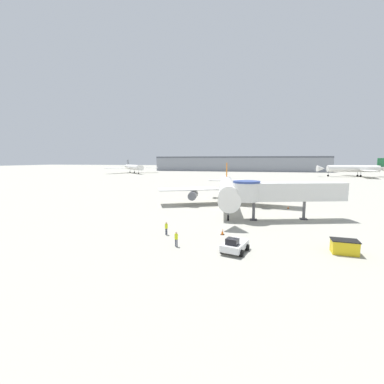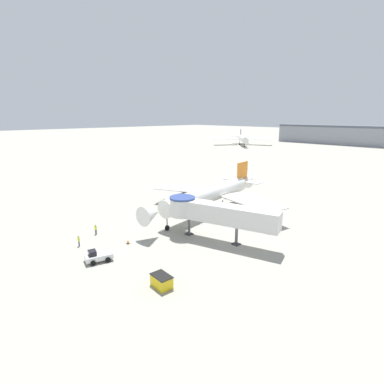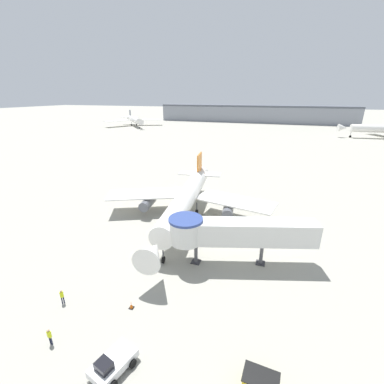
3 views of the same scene
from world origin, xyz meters
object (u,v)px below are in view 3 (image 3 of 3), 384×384
(background_jet_green_tail, at_px, (384,129))
(jet_bridge, at_px, (231,232))
(ground_crew_marshaller, at_px, (62,296))
(service_container_yellow, at_px, (260,383))
(traffic_cone_starboard_wing, at_px, (257,228))
(background_jet_gray_tail, at_px, (134,120))
(main_airplane, at_px, (186,199))
(pushback_tug_white, at_px, (112,364))
(ground_crew_wing_walker, at_px, (49,336))
(traffic_cone_near_nose, at_px, (131,305))

(background_jet_green_tail, bearing_deg, jet_bridge, -29.10)
(ground_crew_marshaller, bearing_deg, jet_bridge, 161.26)
(jet_bridge, bearing_deg, ground_crew_marshaller, -157.60)
(jet_bridge, bearing_deg, background_jet_green_tail, 50.07)
(service_container_yellow, bearing_deg, ground_crew_marshaller, 174.04)
(jet_bridge, relative_size, service_container_yellow, 6.61)
(ground_crew_marshaller, bearing_deg, traffic_cone_starboard_wing, 173.87)
(ground_crew_marshaller, distance_m, background_jet_green_tail, 146.79)
(service_container_yellow, height_order, background_jet_gray_tail, background_jet_gray_tail)
(main_airplane, relative_size, traffic_cone_starboard_wing, 50.61)
(main_airplane, relative_size, pushback_tug_white, 8.42)
(ground_crew_wing_walker, relative_size, background_jet_gray_tail, 0.05)
(traffic_cone_starboard_wing, xyz_separation_m, ground_crew_marshaller, (-17.12, -21.79, 0.64))
(ground_crew_marshaller, bearing_deg, service_container_yellow, 116.06)
(background_jet_green_tail, bearing_deg, service_container_yellow, -25.05)
(ground_crew_marshaller, xyz_separation_m, background_jet_green_tail, (65.54, 131.29, 3.63))
(service_container_yellow, bearing_deg, jet_bridge, 109.05)
(ground_crew_marshaller, bearing_deg, traffic_cone_near_nose, 135.64)
(main_airplane, distance_m, pushback_tug_white, 26.17)
(jet_bridge, height_order, pushback_tug_white, jet_bridge)
(pushback_tug_white, relative_size, ground_crew_wing_walker, 2.35)
(ground_crew_wing_walker, relative_size, background_jet_green_tail, 0.04)
(background_jet_gray_tail, bearing_deg, traffic_cone_near_nose, -101.92)
(pushback_tug_white, bearing_deg, background_jet_gray_tail, 135.46)
(traffic_cone_starboard_wing, distance_m, background_jet_gray_tail, 147.42)
(main_airplane, height_order, background_jet_gray_tail, background_jet_gray_tail)
(traffic_cone_near_nose, bearing_deg, pushback_tug_white, -71.82)
(main_airplane, relative_size, jet_bridge, 1.88)
(traffic_cone_starboard_wing, relative_size, ground_crew_wing_walker, 0.39)
(jet_bridge, bearing_deg, service_container_yellow, -87.78)
(background_jet_green_tail, bearing_deg, ground_crew_marshaller, -32.53)
(ground_crew_wing_walker, bearing_deg, background_jet_gray_tail, 120.31)
(service_container_yellow, height_order, ground_crew_wing_walker, ground_crew_wing_walker)
(jet_bridge, xyz_separation_m, traffic_cone_starboard_wing, (2.46, 9.82, -4.15))
(background_jet_gray_tail, bearing_deg, ground_crew_wing_walker, -104.26)
(service_container_yellow, relative_size, traffic_cone_starboard_wing, 4.08)
(pushback_tug_white, bearing_deg, traffic_cone_near_nose, 123.82)
(service_container_yellow, bearing_deg, background_jet_green_tail, 70.95)
(jet_bridge, distance_m, service_container_yellow, 15.28)
(jet_bridge, relative_size, pushback_tug_white, 4.48)
(jet_bridge, distance_m, traffic_cone_near_nose, 13.57)
(jet_bridge, relative_size, ground_crew_marshaller, 10.54)
(pushback_tug_white, relative_size, background_jet_green_tail, 0.10)
(service_container_yellow, xyz_separation_m, traffic_cone_near_nose, (-12.65, 3.70, -0.34))
(jet_bridge, bearing_deg, traffic_cone_starboard_wing, 59.11)
(pushback_tug_white, relative_size, traffic_cone_near_nose, 5.01)
(pushback_tug_white, height_order, background_jet_green_tail, background_jet_green_tail)
(traffic_cone_near_nose, relative_size, traffic_cone_starboard_wing, 1.20)
(ground_crew_wing_walker, bearing_deg, traffic_cone_starboard_wing, 62.78)
(jet_bridge, xyz_separation_m, background_jet_gray_tail, (-87.62, 126.45, -0.19))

